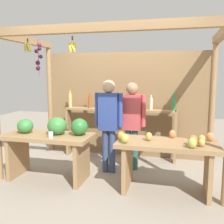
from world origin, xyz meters
The scene contains 7 objects.
ground_plane centered at (0.00, 0.00, 0.00)m, with size 12.00×12.00×0.00m, color gray.
market_stall centered at (-0.01, 0.43, 1.35)m, with size 3.48×1.85×2.35m.
fruit_counter_left centered at (-0.88, -0.64, 0.66)m, with size 1.41×0.64×1.01m.
fruit_counter_right centered at (0.93, -0.66, 0.56)m, with size 1.43×0.66×0.88m.
bottle_shelf_unit centered at (-0.07, 0.65, 0.81)m, with size 2.24×0.22×1.35m.
vendor_man centered at (-0.07, -0.13, 0.95)m, with size 0.48×0.21×1.58m.
vendor_woman centered at (0.29, 0.10, 0.92)m, with size 0.48×0.21×1.54m.
Camera 1 is at (1.05, -4.25, 1.68)m, focal length 41.32 mm.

